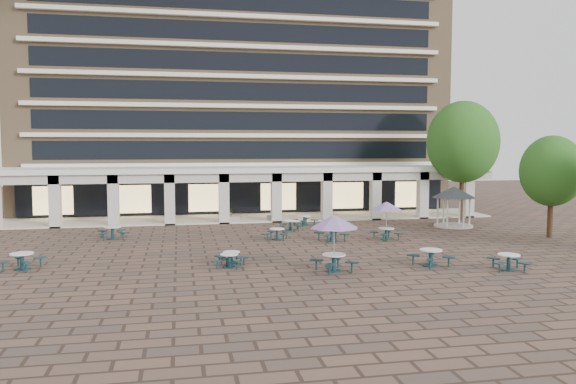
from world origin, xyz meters
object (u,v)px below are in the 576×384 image
picnic_table_0 (22,260)px  picnic_table_1 (229,259)px  picnic_table_2 (431,256)px  planter_left (230,217)px  gazebo (454,197)px  planter_right (276,215)px

picnic_table_0 → picnic_table_1: size_ratio=1.22×
picnic_table_2 → planter_left: (-8.63, 18.55, -0.06)m
picnic_table_1 → gazebo: (18.11, 11.24, 1.88)m
planter_left → planter_right: 3.79m
picnic_table_0 → planter_left: size_ratio=1.49×
picnic_table_2 → planter_right: 19.17m
picnic_table_1 → planter_right: size_ratio=1.23×
picnic_table_1 → planter_right: 17.77m
picnic_table_2 → planter_left: size_ratio=1.51×
picnic_table_1 → picnic_table_2: bearing=7.6°
picnic_table_1 → planter_left: size_ratio=1.23×
picnic_table_0 → planter_left: planter_left is taller
gazebo → planter_left: (-16.54, 5.70, -1.84)m
picnic_table_2 → planter_right: size_ratio=1.51×
picnic_table_1 → picnic_table_2: (10.20, -1.61, 0.09)m
picnic_table_2 → gazebo: gazebo is taller
picnic_table_0 → picnic_table_1: bearing=10.3°
picnic_table_0 → picnic_table_2: picnic_table_2 is taller
picnic_table_2 → planter_right: planter_right is taller
planter_left → picnic_table_0: bearing=-127.1°
gazebo → picnic_table_0: bearing=-160.9°
picnic_table_1 → gazebo: 21.40m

